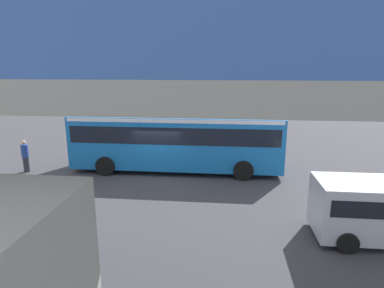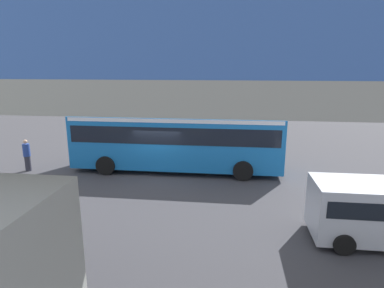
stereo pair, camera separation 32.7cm
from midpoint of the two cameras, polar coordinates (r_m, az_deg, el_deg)
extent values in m
plane|color=#38383D|center=(17.97, -6.21, -5.24)|extent=(80.00, 80.00, 0.00)
cube|color=#196BB7|center=(18.08, -3.29, 0.60)|extent=(11.50, 2.55, 2.86)
cube|color=black|center=(17.97, -3.32, 2.20)|extent=(11.04, 2.59, 0.90)
cube|color=white|center=(17.83, -3.35, 4.71)|extent=(11.27, 2.58, 0.20)
cube|color=black|center=(19.76, -20.05, 1.93)|extent=(0.04, 2.24, 1.20)
cylinder|color=black|center=(18.17, -15.45, -3.74)|extent=(1.04, 0.30, 1.04)
cylinder|color=black|center=(20.46, -12.90, -1.64)|extent=(1.04, 0.30, 1.04)
cylinder|color=black|center=(16.97, 8.46, -4.61)|extent=(1.04, 0.30, 1.04)
cylinder|color=black|center=(19.41, 8.16, -2.26)|extent=(1.04, 0.30, 1.04)
cylinder|color=black|center=(11.72, 24.91, -15.48)|extent=(0.68, 0.22, 0.68)
cylinder|color=black|center=(13.37, 22.24, -11.52)|extent=(0.68, 0.22, 0.68)
cylinder|color=#2D2D38|center=(20.43, -27.50, -3.18)|extent=(0.32, 0.32, 0.85)
cylinder|color=navy|center=(20.24, -27.74, -1.07)|extent=(0.38, 0.38, 0.70)
sphere|color=tan|center=(20.13, -27.89, 0.25)|extent=(0.22, 0.22, 0.22)
cylinder|color=slate|center=(23.04, -12.67, 2.32)|extent=(0.08, 0.08, 2.80)
cube|color=yellow|center=(22.86, -12.81, 5.03)|extent=(0.04, 0.60, 0.60)
cube|color=silver|center=(20.79, 6.61, -2.62)|extent=(2.00, 0.20, 0.01)
cube|color=silver|center=(21.11, -4.32, -2.31)|extent=(2.00, 0.20, 0.01)
cube|color=silver|center=(22.16, -14.56, -1.95)|extent=(2.00, 0.20, 0.01)
cube|color=gray|center=(6.63, -28.12, 8.31)|extent=(30.90, 2.60, 0.50)
cube|color=#3359A5|center=(7.69, -23.52, 15.30)|extent=(30.90, 0.08, 1.10)
camera|label=1|loc=(0.16, -90.53, -0.13)|focal=30.35mm
camera|label=2|loc=(0.16, 89.47, 0.13)|focal=30.35mm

